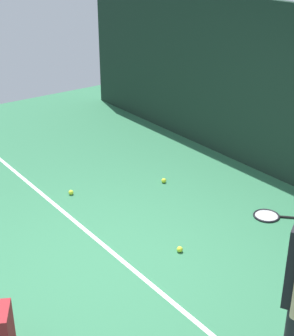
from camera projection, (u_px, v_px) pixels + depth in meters
The scene contains 6 objects.
ground_plane at pixel (116, 264), 5.36m from camera, with size 12.00×12.00×0.00m, color #2D6B47.
court_line at pixel (123, 261), 5.40m from camera, with size 9.00×0.05×0.00m, color white.
tennis_racket at pixel (269, 216), 6.24m from camera, with size 0.56×0.55×0.03m.
tennis_ball_near_player at pixel (180, 249), 5.55m from camera, with size 0.07×0.07×0.07m, color #CCE033.
tennis_ball_mid_court at pixel (164, 181), 7.08m from camera, with size 0.07×0.07×0.07m, color #CCE033.
tennis_ball_far_left at pixel (71, 192), 6.76m from camera, with size 0.07×0.07×0.07m, color #CCE033.
Camera 1 is at (3.75, -2.40, 3.16)m, focal length 54.66 mm.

